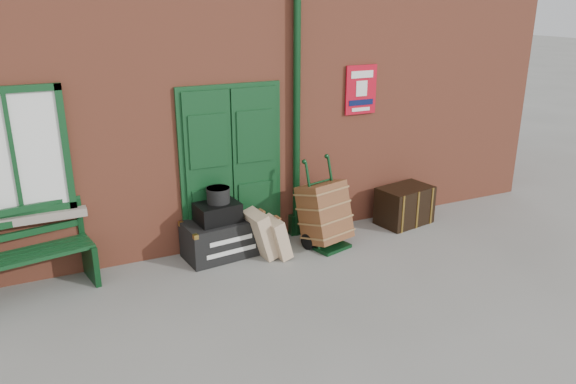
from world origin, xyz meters
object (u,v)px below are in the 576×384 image
bench (12,254)px  houdini_trunk (222,238)px  porter_trolley (325,214)px  dark_trunk (404,205)px

bench → houdini_trunk: bench is taller
porter_trolley → dark_trunk: porter_trolley is taller
porter_trolley → dark_trunk: (1.51, 0.19, -0.18)m
houdini_trunk → porter_trolley: bearing=-18.1°
houdini_trunk → bench: bearing=174.1°
dark_trunk → porter_trolley: bearing=177.0°
bench → porter_trolley: porter_trolley is taller
porter_trolley → dark_trunk: size_ratio=1.52×
bench → houdini_trunk: bearing=-9.5°
houdini_trunk → dark_trunk: bearing=-8.3°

